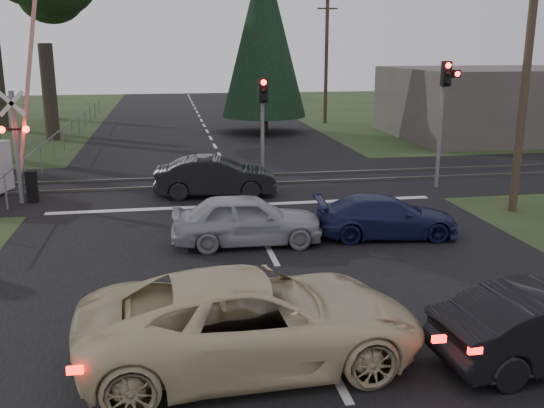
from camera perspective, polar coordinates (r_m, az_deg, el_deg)
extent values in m
plane|color=#293317|center=(12.84, 2.34, -9.29)|extent=(120.00, 120.00, 0.00)
cube|color=black|center=(22.23, -3.10, 1.05)|extent=(14.00, 100.00, 0.01)
cube|color=black|center=(24.16, -3.67, 2.15)|extent=(120.00, 8.00, 0.01)
cube|color=silver|center=(20.49, -2.50, -0.09)|extent=(13.00, 0.35, 0.00)
cube|color=#59544C|center=(23.38, -3.45, 1.84)|extent=(120.00, 0.12, 0.10)
cube|color=#59544C|center=(24.93, -3.87, 2.63)|extent=(120.00, 0.12, 0.10)
cylinder|color=slate|center=(22.09, -22.88, 4.85)|extent=(0.18, 0.18, 3.80)
cube|color=white|center=(21.82, -23.32, 8.69)|extent=(0.88, 0.03, 0.88)
cube|color=white|center=(21.82, -23.32, 8.69)|extent=(0.88, 0.03, 0.88)
cube|color=black|center=(21.92, -23.09, 6.49)|extent=(0.90, 0.06, 0.06)
sphere|color=#FF0C07|center=(21.94, -24.10, 6.40)|extent=(0.22, 0.22, 0.22)
sphere|color=#FF0C07|center=(21.77, -22.15, 6.53)|extent=(0.22, 0.22, 0.22)
cube|color=black|center=(22.25, -21.66, 1.49)|extent=(0.35, 0.25, 1.10)
cube|color=red|center=(21.75, -21.99, 10.40)|extent=(1.16, 0.10, 5.93)
cylinder|color=slate|center=(23.56, 15.48, 6.01)|extent=(0.14, 0.14, 3.80)
cube|color=black|center=(23.19, 16.07, 11.69)|extent=(0.32, 0.24, 0.90)
sphere|color=#FF0C07|center=(23.06, 16.27, 12.41)|extent=(0.20, 0.20, 0.20)
sphere|color=black|center=(23.07, 16.21, 11.67)|extent=(0.18, 0.18, 0.18)
sphere|color=black|center=(23.08, 16.16, 10.93)|extent=(0.18, 0.18, 0.18)
cube|color=black|center=(23.35, 16.93, 11.65)|extent=(0.28, 0.22, 0.28)
sphere|color=#FF0C07|center=(23.25, 17.06, 11.63)|extent=(0.18, 0.18, 0.18)
cylinder|color=slate|center=(22.83, -0.89, 5.51)|extent=(0.14, 0.14, 3.20)
cube|color=black|center=(22.42, -0.84, 10.62)|extent=(0.32, 0.24, 0.90)
sphere|color=#FF0C07|center=(22.27, -0.79, 11.37)|extent=(0.20, 0.20, 0.20)
sphere|color=black|center=(22.29, -0.79, 10.60)|extent=(0.18, 0.18, 0.18)
sphere|color=black|center=(22.31, -0.78, 9.83)|extent=(0.18, 0.18, 0.18)
cylinder|color=#4C3D2D|center=(20.67, 22.84, 11.54)|extent=(0.26, 0.26, 9.00)
cylinder|color=#4C3D2D|center=(42.91, 5.14, 13.59)|extent=(0.26, 0.26, 9.00)
cube|color=#4C3D2D|center=(42.98, 5.24, 17.85)|extent=(1.40, 0.10, 0.10)
cylinder|color=#4C3D2D|center=(67.38, -0.49, 13.98)|extent=(0.26, 0.26, 9.00)
cube|color=#4C3D2D|center=(67.45, -0.50, 17.29)|extent=(1.80, 0.12, 0.12)
cube|color=#4C3D2D|center=(67.42, -0.50, 16.70)|extent=(1.40, 0.10, 0.10)
cylinder|color=#473D33|center=(37.12, -20.23, 9.84)|extent=(0.80, 0.80, 5.40)
cylinder|color=#473D33|center=(48.28, -20.36, 10.72)|extent=(0.80, 0.80, 5.40)
cylinder|color=#473D33|center=(38.18, -0.76, 8.26)|extent=(0.50, 0.50, 2.00)
cone|color=black|center=(37.96, -0.79, 15.79)|extent=(5.20, 5.20, 10.00)
cube|color=#59514C|center=(39.39, 21.83, 8.89)|extent=(14.00, 10.00, 4.00)
imported|color=beige|center=(10.24, -1.84, -10.87)|extent=(5.85, 2.92, 1.59)
imported|color=#9EA0A5|center=(16.30, -2.35, -1.47)|extent=(4.11, 1.77, 1.38)
imported|color=#161C43|center=(17.25, 10.68, -1.19)|extent=(4.15, 2.03, 1.16)
imported|color=black|center=(21.71, -5.33, 2.57)|extent=(4.37, 1.78, 1.41)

